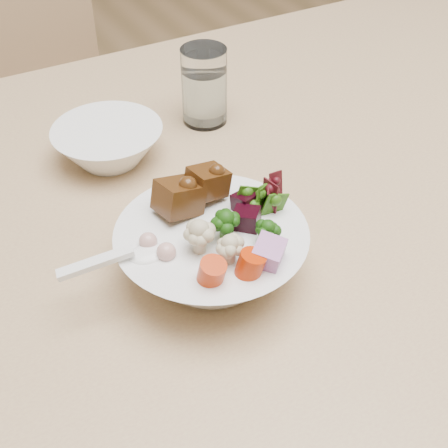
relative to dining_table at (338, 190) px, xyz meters
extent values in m
cube|color=tan|center=(0.00, 0.00, 0.05)|extent=(1.54, 0.88, 0.04)
cube|color=tan|center=(-0.23, 0.58, -0.25)|extent=(0.44, 0.44, 0.04)
cube|color=tan|center=(-0.27, 0.75, -0.04)|extent=(0.37, 0.11, 0.41)
cylinder|color=tan|center=(-0.36, 0.39, -0.45)|extent=(0.03, 0.03, 0.38)
cylinder|color=tan|center=(-0.05, 0.46, -0.45)|extent=(0.03, 0.03, 0.38)
cylinder|color=tan|center=(-0.11, 0.77, -0.45)|extent=(0.03, 0.03, 0.38)
sphere|color=black|center=(-0.26, -0.14, 0.14)|extent=(0.03, 0.03, 0.03)
sphere|color=beige|center=(-0.30, -0.14, 0.15)|extent=(0.04, 0.04, 0.04)
cube|color=black|center=(-0.22, -0.11, 0.14)|extent=(0.03, 0.03, 0.02)
cube|color=#A2619E|center=(-0.25, -0.19, 0.14)|extent=(0.04, 0.05, 0.03)
cylinder|color=red|center=(-0.31, -0.18, 0.14)|extent=(0.03, 0.03, 0.03)
sphere|color=#CE9990|center=(-0.33, -0.13, 0.14)|extent=(0.02, 0.02, 0.02)
ellipsoid|color=white|center=(-0.34, -0.12, 0.13)|extent=(0.04, 0.04, 0.01)
cube|color=white|center=(-0.39, -0.11, 0.14)|extent=(0.08, 0.03, 0.02)
cylinder|color=white|center=(-0.13, 0.16, 0.13)|extent=(0.06, 0.06, 0.11)
cylinder|color=white|center=(-0.13, 0.16, 0.11)|extent=(0.06, 0.06, 0.07)
camera|label=1|loc=(-0.50, -0.54, 0.55)|focal=50.00mm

